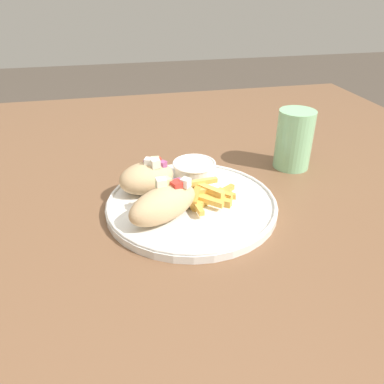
{
  "coord_description": "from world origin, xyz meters",
  "views": [
    {
      "loc": [
        -0.12,
        -0.6,
        1.09
      ],
      "look_at": [
        0.0,
        -0.04,
        0.75
      ],
      "focal_mm": 35.0,
      "sensor_mm": 36.0,
      "label": 1
    }
  ],
  "objects_px": {
    "plate": "(192,204)",
    "fries_pile": "(206,195)",
    "pita_sandwich_far": "(147,177)",
    "sauce_ramekin": "(194,170)",
    "water_glass": "(294,142)",
    "pita_sandwich_near": "(164,203)"
  },
  "relations": [
    {
      "from": "plate",
      "to": "sauce_ramekin",
      "type": "bearing_deg",
      "value": 74.65
    },
    {
      "from": "plate",
      "to": "fries_pile",
      "type": "height_order",
      "value": "fries_pile"
    },
    {
      "from": "sauce_ramekin",
      "to": "plate",
      "type": "bearing_deg",
      "value": -105.35
    },
    {
      "from": "pita_sandwich_far",
      "to": "fries_pile",
      "type": "xyz_separation_m",
      "value": [
        0.1,
        -0.06,
        -0.02
      ]
    },
    {
      "from": "fries_pile",
      "to": "water_glass",
      "type": "height_order",
      "value": "water_glass"
    },
    {
      "from": "plate",
      "to": "sauce_ramekin",
      "type": "relative_size",
      "value": 3.6
    },
    {
      "from": "pita_sandwich_far",
      "to": "sauce_ramekin",
      "type": "xyz_separation_m",
      "value": [
        0.1,
        0.02,
        -0.01
      ]
    },
    {
      "from": "pita_sandwich_near",
      "to": "pita_sandwich_far",
      "type": "distance_m",
      "value": 0.1
    },
    {
      "from": "fries_pile",
      "to": "water_glass",
      "type": "relative_size",
      "value": 1.06
    },
    {
      "from": "pita_sandwich_near",
      "to": "pita_sandwich_far",
      "type": "bearing_deg",
      "value": 68.06
    },
    {
      "from": "fries_pile",
      "to": "sauce_ramekin",
      "type": "relative_size",
      "value": 1.58
    },
    {
      "from": "plate",
      "to": "pita_sandwich_near",
      "type": "relative_size",
      "value": 2.13
    },
    {
      "from": "pita_sandwich_far",
      "to": "fries_pile",
      "type": "relative_size",
      "value": 0.92
    },
    {
      "from": "plate",
      "to": "fries_pile",
      "type": "bearing_deg",
      "value": 1.1
    },
    {
      "from": "pita_sandwich_near",
      "to": "fries_pile",
      "type": "xyz_separation_m",
      "value": [
        0.08,
        0.04,
        -0.02
      ]
    },
    {
      "from": "plate",
      "to": "pita_sandwich_far",
      "type": "distance_m",
      "value": 0.1
    },
    {
      "from": "pita_sandwich_far",
      "to": "water_glass",
      "type": "height_order",
      "value": "water_glass"
    },
    {
      "from": "plate",
      "to": "pita_sandwich_far",
      "type": "relative_size",
      "value": 2.49
    },
    {
      "from": "water_glass",
      "to": "fries_pile",
      "type": "bearing_deg",
      "value": -151.54
    },
    {
      "from": "plate",
      "to": "water_glass",
      "type": "relative_size",
      "value": 2.42
    },
    {
      "from": "pita_sandwich_near",
      "to": "water_glass",
      "type": "xyz_separation_m",
      "value": [
        0.31,
        0.16,
        0.01
      ]
    },
    {
      "from": "fries_pile",
      "to": "pita_sandwich_far",
      "type": "bearing_deg",
      "value": 150.81
    }
  ]
}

